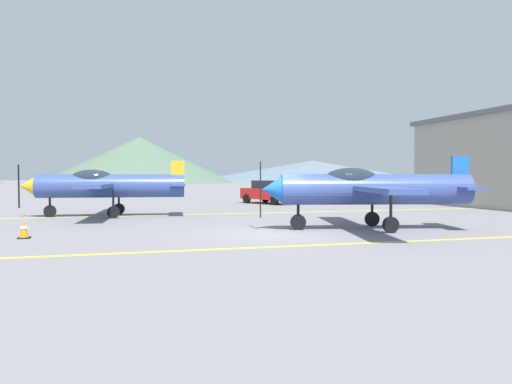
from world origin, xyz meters
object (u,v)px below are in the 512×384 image
airplane_mid (105,185)px  traffic_cone_front (24,229)px  car_sedan (270,192)px  airplane_near (368,188)px

airplane_mid → traffic_cone_front: airplane_mid is taller
airplane_mid → car_sedan: size_ratio=1.92×
airplane_near → car_sedan: bearing=84.8°
airplane_near → traffic_cone_front: airplane_near is taller
airplane_near → airplane_mid: (-9.27, 8.55, 0.00)m
airplane_near → airplane_mid: same height
airplane_mid → traffic_cone_front: bearing=-106.1°
airplane_mid → car_sedan: bearing=36.4°
car_sedan → airplane_near: bearing=-95.2°
airplane_mid → car_sedan: 13.41m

